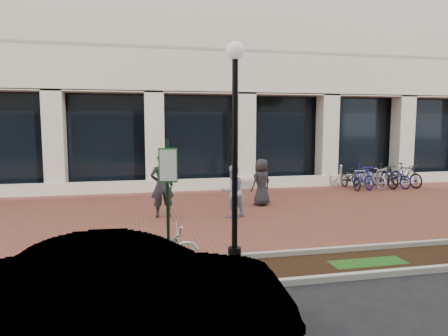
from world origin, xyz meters
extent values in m
plane|color=black|center=(0.00, 0.00, 0.00)|extent=(120.00, 120.00, 0.00)
cube|color=brown|center=(0.00, 0.00, 0.01)|extent=(40.00, 9.00, 0.01)
cube|color=black|center=(0.00, -5.25, 0.01)|extent=(40.00, 1.50, 0.01)
cube|color=#B4B5AB|center=(0.00, -4.50, 0.06)|extent=(40.00, 0.12, 0.12)
cube|color=#B4B5AB|center=(0.00, -6.00, 0.06)|extent=(40.00, 0.12, 0.12)
cube|color=black|center=(0.00, 5.60, 2.10)|extent=(40.00, 0.15, 4.20)
cube|color=beige|center=(0.00, 4.50, 0.25)|extent=(40.00, 0.25, 0.50)
cube|color=beige|center=(0.00, 4.90, 2.10)|extent=(0.80, 0.80, 4.20)
cube|color=#14371D|center=(-2.19, -5.26, 1.29)|extent=(0.05, 0.05, 2.58)
cube|color=#1B6F28|center=(-2.19, -5.29, 2.12)|extent=(0.34, 0.02, 0.62)
cube|color=white|center=(-2.19, -5.31, 2.12)|extent=(0.30, 0.01, 0.56)
cylinder|color=black|center=(-0.79, -4.60, 0.15)|extent=(0.28, 0.28, 0.30)
cylinder|color=black|center=(-0.79, -4.60, 2.07)|extent=(0.12, 0.12, 4.15)
sphere|color=silver|center=(-0.79, -4.60, 4.29)|extent=(0.36, 0.36, 0.36)
imported|color=silver|center=(-2.48, -5.13, 0.49)|extent=(1.95, 0.96, 0.98)
imported|color=#2A292F|center=(-2.00, -0.24, 0.99)|extent=(0.76, 0.53, 1.97)
imported|color=#96A4E0|center=(0.11, -0.66, 0.80)|extent=(0.93, 0.82, 1.61)
imported|color=#27272C|center=(1.50, 0.81, 0.83)|extent=(0.96, 0.83, 1.65)
cylinder|color=silver|center=(6.21, 3.88, 0.47)|extent=(0.11, 0.11, 0.93)
sphere|color=silver|center=(6.21, 3.88, 0.98)|extent=(0.12, 0.12, 0.12)
imported|color=black|center=(6.45, 3.42, 0.49)|extent=(0.77, 1.89, 0.97)
imported|color=navy|center=(7.00, 3.42, 0.54)|extent=(0.53, 1.80, 1.08)
imported|color=silver|center=(7.55, 3.42, 0.49)|extent=(0.72, 1.87, 0.97)
imported|color=black|center=(8.10, 3.42, 0.54)|extent=(0.67, 1.83, 1.08)
imported|color=navy|center=(8.65, 3.42, 0.49)|extent=(0.90, 1.92, 0.97)
imported|color=black|center=(9.20, 3.42, 0.54)|extent=(0.85, 1.86, 1.08)
cylinder|color=silver|center=(7.83, 3.42, 0.40)|extent=(0.04, 0.04, 0.80)
imported|color=#ACACB1|center=(-2.84, -7.41, 0.68)|extent=(4.25, 1.74, 1.37)
camera|label=1|loc=(-2.70, -12.42, 2.84)|focal=32.00mm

